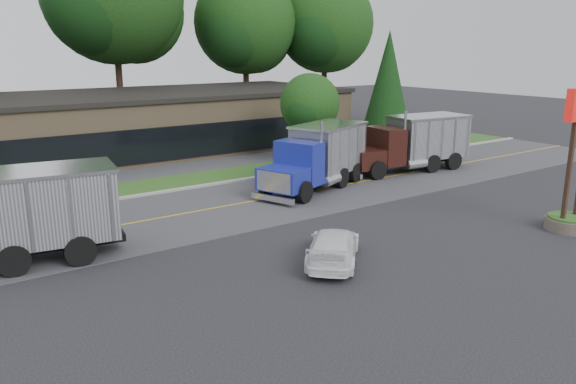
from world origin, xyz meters
The scene contains 16 objects.
ground centered at (0.00, 0.00, 0.00)m, with size 140.00×140.00×0.00m, color #36363B.
road centered at (0.00, 9.00, 0.00)m, with size 60.00×8.00×0.02m, color #57575C.
center_line centered at (0.00, 9.00, 0.00)m, with size 60.00×0.12×0.01m, color gold.
curb centered at (0.00, 13.20, 0.00)m, with size 60.00×0.30×0.12m, color #9E9E99.
grass_verge centered at (0.00, 15.00, 0.00)m, with size 60.00×3.40×0.03m, color #355C1F.
far_parking centered at (0.00, 20.00, 0.00)m, with size 60.00×7.00×0.02m, color #57575C.
strip_mall centered at (2.00, 26.00, 2.00)m, with size 32.00×12.00×4.00m, color #907858.
bilo_sign centered at (10.50, -2.50, 2.02)m, with size 2.20×1.90×5.95m.
tree_far_c centered at (4.19, 34.15, 11.27)m, with size 12.37×11.65×17.65m.
tree_far_d centered at (16.15, 33.12, 9.24)m, with size 10.15×9.55×14.48m.
tree_far_e centered at (24.15, 31.12, 9.23)m, with size 10.14×9.54×14.46m.
evergreen_right centered at (20.00, 18.00, 4.84)m, with size 3.88×3.88×8.81m.
tree_verge centered at (10.06, 15.05, 3.75)m, with size 4.13×3.89×5.90m.
dump_truck_blue centered at (6.42, 9.47, 1.80)m, with size 7.92×4.97×3.36m.
dump_truck_maroon centered at (13.96, 9.55, 1.81)m, with size 8.51×3.60×3.36m.
rally_car centered at (-0.02, 0.38, 0.61)m, with size 1.71×4.20×1.22m, color white.
Camera 1 is at (-12.26, -14.19, 7.55)m, focal length 35.00 mm.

